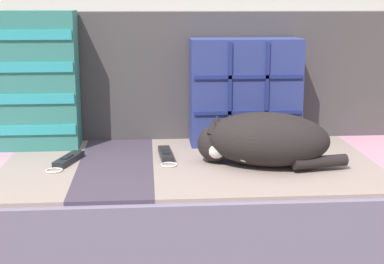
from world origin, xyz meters
The scene contains 7 objects.
couch centered at (0.00, 0.15, 0.22)m, with size 2.08×0.80×0.44m.
sofa_backrest centered at (0.00, 0.48, 0.66)m, with size 2.04×0.14×0.43m.
throw_pillow_quilted centered at (0.20, 0.33, 0.61)m, with size 0.36×0.14×0.35m.
throw_pillow_striped centered at (-0.56, 0.33, 0.66)m, with size 0.44×0.14×0.44m.
sleeping_cat centered at (0.20, 0.07, 0.51)m, with size 0.42×0.31×0.15m.
game_remote_near centered at (-0.07, 0.17, 0.45)m, with size 0.05×0.20×0.02m.
game_remote_far centered at (-0.36, 0.13, 0.45)m, with size 0.10×0.20×0.02m.
Camera 1 is at (-0.13, -1.56, 0.91)m, focal length 55.00 mm.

